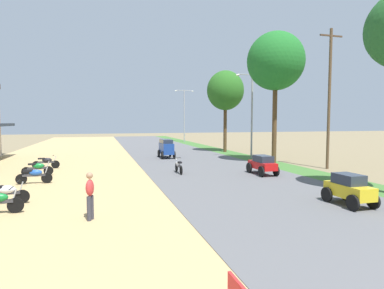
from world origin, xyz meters
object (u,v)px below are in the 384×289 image
streetlamp_mid (184,112)px  motorbike_ahead_third (179,165)px  streetlamp_near (252,109)px  utility_pole_near (329,97)px  car_sedan_red (262,164)px  median_tree_third (225,91)px  car_hatchback_yellow (349,188)px  parked_motorbike_third (6,192)px  pedestrian_on_shoulder (90,193)px  parked_motorbike_fourth (35,175)px  parked_motorbike_fifth (38,168)px  car_van_blue (166,147)px  median_tree_second (276,62)px  parked_motorbike_sixth (46,162)px

streetlamp_mid → motorbike_ahead_third: (-8.29, -30.21, -4.29)m
streetlamp_near → motorbike_ahead_third: size_ratio=4.21×
utility_pole_near → car_sedan_red: 7.41m
streetlamp_mid → motorbike_ahead_third: 31.62m
median_tree_third → motorbike_ahead_third: bearing=-123.2°
car_hatchback_yellow → motorbike_ahead_third: bearing=115.7°
parked_motorbike_third → pedestrian_on_shoulder: (3.30, -3.05, 0.41)m
parked_motorbike_fourth → parked_motorbike_fifth: (-0.31, 2.74, 0.00)m
parked_motorbike_fifth → parked_motorbike_fourth: bearing=-83.5°
parked_motorbike_third → streetlamp_near: 20.91m
median_tree_third → streetlamp_near: median_tree_third is taller
utility_pole_near → car_van_blue: 14.05m
median_tree_third → streetlamp_mid: size_ratio=1.04×
parked_motorbike_fourth → car_van_blue: bearing=47.2°
median_tree_third → car_van_blue: median_tree_third is taller
median_tree_third → utility_pole_near: size_ratio=0.89×
median_tree_second → streetlamp_mid: size_ratio=1.22×
median_tree_third → motorbike_ahead_third: (-8.25, -12.60, -6.08)m
parked_motorbike_sixth → median_tree_third: 19.54m
parked_motorbike_fourth → streetlamp_mid: 35.77m
parked_motorbike_fourth → parked_motorbike_fifth: same height
streetlamp_mid → motorbike_ahead_third: streetlamp_mid is taller
car_sedan_red → car_hatchback_yellow: bearing=-92.3°
pedestrian_on_shoulder → car_hatchback_yellow: 9.75m
median_tree_second → car_hatchback_yellow: size_ratio=5.12×
parked_motorbike_fourth → motorbike_ahead_third: 8.26m
parked_motorbike_fifth → utility_pole_near: size_ratio=0.18×
parked_motorbike_fifth → median_tree_third: bearing=33.6°
parked_motorbike_third → streetlamp_near: streetlamp_near is taller
parked_motorbike_sixth → car_van_blue: 10.22m
pedestrian_on_shoulder → car_van_blue: bearing=70.5°
streetlamp_mid → car_van_blue: 23.20m
parked_motorbike_sixth → median_tree_third: bearing=25.9°
median_tree_second → streetlamp_mid: (-0.19, 27.42, -3.15)m
parked_motorbike_fourth → car_sedan_red: 13.05m
parked_motorbike_third → streetlamp_mid: bearing=64.9°
motorbike_ahead_third → median_tree_second: bearing=18.2°
parked_motorbike_fourth → median_tree_third: median_tree_third is taller
pedestrian_on_shoulder → motorbike_ahead_third: (5.14, 8.62, -0.39)m
streetlamp_near → car_hatchback_yellow: (-3.72, -15.85, -3.70)m
car_sedan_red → motorbike_ahead_third: 5.26m
parked_motorbike_third → parked_motorbike_fifth: 7.05m
median_tree_second → streetlamp_mid: 27.61m
median_tree_third → streetlamp_mid: median_tree_third is taller
parked_motorbike_third → pedestrian_on_shoulder: 4.52m
pedestrian_on_shoulder → motorbike_ahead_third: pedestrian_on_shoulder is taller
median_tree_third → car_sedan_red: bearing=-103.1°
median_tree_second → car_hatchback_yellow: bearing=-107.6°
parked_motorbike_sixth → car_hatchback_yellow: size_ratio=0.90×
streetlamp_near → motorbike_ahead_third: 11.14m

